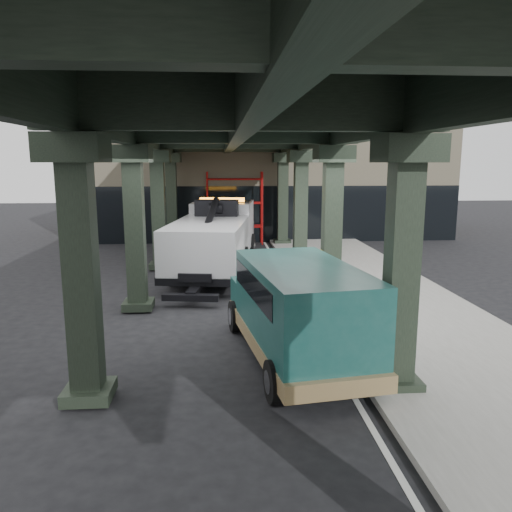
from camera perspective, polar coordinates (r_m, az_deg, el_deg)
name	(u,v)px	position (r m, az deg, el deg)	size (l,w,h in m)	color
ground	(252,328)	(13.88, -0.41, -8.28)	(90.00, 90.00, 0.00)	black
sidewalk	(388,302)	(16.63, 14.83, -5.16)	(5.00, 40.00, 0.15)	gray
lane_stripe	(302,306)	(15.97, 5.23, -5.76)	(0.12, 38.00, 0.01)	silver
viaduct	(234,129)	(15.14, -2.53, 14.27)	(7.40, 32.00, 6.40)	black
building	(262,170)	(33.23, 0.72, 9.78)	(22.00, 10.00, 8.00)	#C6B793
scaffolding	(235,206)	(27.86, -2.45, 5.70)	(3.08, 0.88, 4.00)	#A80D0D
tow_truck	(216,235)	(20.89, -4.61, 2.37)	(3.86, 9.67, 3.09)	black
towed_van	(297,309)	(11.35, 4.74, -6.06)	(2.98, 5.96, 2.32)	#12423E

